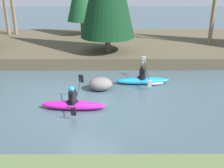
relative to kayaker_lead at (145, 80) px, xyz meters
name	(u,v)px	position (x,y,z in m)	size (l,w,h in m)	color
ground_plane	(92,105)	(-2.58, -2.44, -0.20)	(90.00, 90.00, 0.00)	#425660
riverbank_far	(100,45)	(-2.58, 7.07, 0.15)	(44.00, 9.92, 0.70)	brown
kayaker_lead	(145,80)	(0.00, 0.00, 0.00)	(2.78, 2.07, 1.20)	#1993D6
kayaker_middle	(74,104)	(-3.28, -2.83, 0.02)	(2.79, 2.07, 1.20)	#C61999
boulder_midstream	(101,84)	(-2.26, -0.83, 0.12)	(1.13, 0.89, 0.64)	slate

